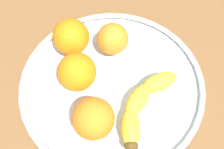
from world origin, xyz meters
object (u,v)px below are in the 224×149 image
Objects in this scene: fruit_bowl at (112,84)px; orange_front_left at (71,37)px; banana at (143,104)px; orange_center at (93,118)px; orange_back_right at (77,72)px; orange_back_left at (113,39)px.

fruit_bowl is 13.34cm from orange_front_left.
banana is 20.97cm from orange_front_left.
orange_center is 19.42cm from orange_front_left.
fruit_bowl is 1.95× the size of banana.
orange_back_right and orange_center have the same top height.
orange_front_left is (-13.07, -14.36, -0.00)cm from orange_center.
orange_back_right is (3.59, -5.95, 4.78)cm from fruit_bowl.
fruit_bowl is at bearing 76.33° from orange_front_left.
fruit_bowl is 5.02× the size of orange_back_right.
orange_front_left is at bearing -132.31° from orange_center.
orange_center is at bearing 12.65° from fruit_bowl.
orange_back_left is at bearing -159.11° from orange_center.
orange_front_left reaches higher than orange_back_left.
orange_back_left is at bearing -149.24° from fruit_bowl.
orange_back_left is at bearing -126.25° from banana.
fruit_bowl is 8.44cm from orange_back_right.
fruit_bowl is at bearing -103.15° from banana.
orange_center is (8.13, -5.90, 2.14)cm from banana.
banana reaches higher than fruit_bowl.
orange_back_right is at bearing 43.22° from orange_front_left.
orange_back_right is 10.51cm from orange_center.
orange_back_left is at bearing 120.61° from orange_front_left.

